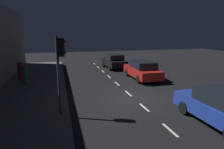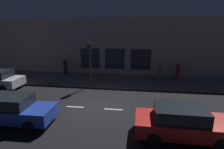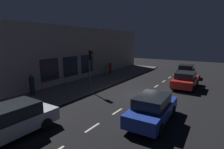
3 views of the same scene
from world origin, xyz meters
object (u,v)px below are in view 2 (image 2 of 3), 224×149
at_px(traffic_light, 90,56).
at_px(parked_car_0, 182,122).
at_px(pedestrian_0, 178,71).
at_px(parked_car_3, 11,109).
at_px(pedestrian_1, 65,67).
at_px(pedestrian_2, 160,73).

distance_m(traffic_light, parked_car_0, 9.52).
bearing_deg(pedestrian_0, parked_car_3, 17.74).
xyz_separation_m(parked_car_0, pedestrian_1, (10.21, 9.90, 0.15)).
bearing_deg(parked_car_3, traffic_light, 156.91).
distance_m(parked_car_0, pedestrian_2, 9.46).
relative_size(traffic_light, parked_car_3, 0.82).
bearing_deg(traffic_light, pedestrian_1, 47.47).
bearing_deg(pedestrian_0, traffic_light, -3.39).
relative_size(pedestrian_1, pedestrian_2, 1.09).
bearing_deg(pedestrian_1, pedestrian_2, -72.63).
bearing_deg(pedestrian_2, pedestrian_1, -46.95).
relative_size(parked_car_3, pedestrian_2, 2.89).
distance_m(pedestrian_0, pedestrian_2, 1.87).
bearing_deg(parked_car_0, parked_car_3, -90.66).
xyz_separation_m(parked_car_0, parked_car_3, (0.15, 8.95, -0.00)).
height_order(traffic_light, pedestrian_0, traffic_light).
distance_m(traffic_light, parked_car_3, 7.52).
height_order(traffic_light, pedestrian_2, traffic_light).
bearing_deg(parked_car_0, pedestrian_2, -179.66).
xyz_separation_m(pedestrian_0, pedestrian_1, (0.13, 11.65, 0.03)).
xyz_separation_m(parked_car_0, pedestrian_2, (9.46, 0.01, 0.08)).
relative_size(traffic_light, pedestrian_1, 2.17).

